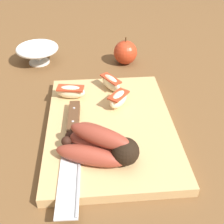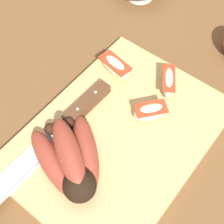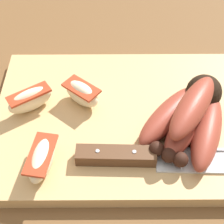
# 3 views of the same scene
# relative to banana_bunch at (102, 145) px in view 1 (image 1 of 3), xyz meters

# --- Properties ---
(ground_plane) EXTENTS (6.00, 6.00, 0.00)m
(ground_plane) POSITION_rel_banana_bunch_xyz_m (-0.09, 0.03, -0.04)
(ground_plane) COLOR brown
(cutting_board) EXTENTS (0.36, 0.26, 0.02)m
(cutting_board) POSITION_rel_banana_bunch_xyz_m (-0.09, 0.02, -0.03)
(cutting_board) COLOR tan
(cutting_board) RESTS_ON ground_plane
(banana_bunch) EXTENTS (0.14, 0.15, 0.06)m
(banana_bunch) POSITION_rel_banana_bunch_xyz_m (0.00, 0.00, 0.00)
(banana_bunch) COLOR black
(banana_bunch) RESTS_ON cutting_board
(chefs_knife) EXTENTS (0.28, 0.04, 0.02)m
(chefs_knife) POSITION_rel_banana_bunch_xyz_m (-0.05, -0.05, -0.02)
(chefs_knife) COLOR silver
(chefs_knife) RESTS_ON cutting_board
(apple_wedge_near) EXTENTS (0.04, 0.07, 0.03)m
(apple_wedge_near) POSITION_rel_banana_bunch_xyz_m (-0.19, -0.06, -0.01)
(apple_wedge_near) COLOR beige
(apple_wedge_near) RESTS_ON cutting_board
(apple_wedge_middle) EXTENTS (0.06, 0.06, 0.04)m
(apple_wedge_middle) POSITION_rel_banana_bunch_xyz_m (-0.15, 0.05, -0.00)
(apple_wedge_middle) COLOR beige
(apple_wedge_middle) RESTS_ON cutting_board
(apple_wedge_far) EXTENTS (0.07, 0.05, 0.04)m
(apple_wedge_far) POSITION_rel_banana_bunch_xyz_m (-0.22, 0.03, -0.00)
(apple_wedge_far) COLOR beige
(apple_wedge_far) RESTS_ON cutting_board
(whole_apple) EXTENTS (0.07, 0.07, 0.08)m
(whole_apple) POSITION_rel_banana_bunch_xyz_m (-0.39, 0.09, -0.01)
(whole_apple) COLOR #AD3319
(whole_apple) RESTS_ON ground_plane
(ceramic_bowl) EXTENTS (0.12, 0.12, 0.05)m
(ceramic_bowl) POSITION_rel_banana_bunch_xyz_m (-0.41, -0.16, -0.01)
(ceramic_bowl) COLOR silver
(ceramic_bowl) RESTS_ON ground_plane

